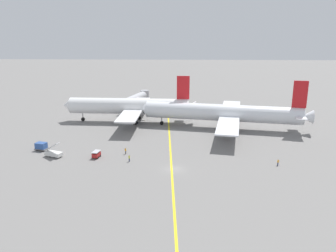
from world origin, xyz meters
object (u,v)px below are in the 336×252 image
ground_crew_ramp_agent_by_cones (126,151)px  gse_container_dolly_flat (41,146)px  gse_baggage_cart_trailing (96,154)px  ground_crew_marshaller_foreground (129,158)px  pushback_tug (128,119)px  airliner_at_gate_left (130,106)px  ground_crew_wing_walker_right (278,162)px  gse_stair_truck_yellow (54,153)px  airliner_being_pushed (223,113)px  jet_bridge (137,98)px

ground_crew_ramp_agent_by_cones → gse_container_dolly_flat: bearing=174.8°
gse_baggage_cart_trailing → ground_crew_marshaller_foreground: 9.28m
ground_crew_marshaller_foreground → pushback_tug: bearing=99.1°
airliner_at_gate_left → ground_crew_wing_walker_right: bearing=-43.2°
gse_stair_truck_yellow → airliner_being_pushed: bearing=31.0°
ground_crew_ramp_agent_by_cones → airliner_at_gate_left: bearing=96.1°
ground_crew_marshaller_foreground → jet_bridge: 60.61m
airliner_being_pushed → pushback_tug: (-32.91, 5.62, -4.02)m
airliner_being_pushed → gse_baggage_cart_trailing: bearing=-141.5°
airliner_being_pushed → pushback_tug: 33.62m
airliner_at_gate_left → gse_container_dolly_flat: bearing=-123.2°
airliner_at_gate_left → ground_crew_wing_walker_right: size_ratio=30.30×
airliner_being_pushed → gse_stair_truck_yellow: airliner_being_pushed is taller
airliner_being_pushed → gse_container_dolly_flat: 57.65m
gse_container_dolly_flat → ground_crew_marshaller_foreground: 26.51m
ground_crew_marshaller_foreground → ground_crew_wing_walker_right: bearing=-1.8°
gse_container_dolly_flat → ground_crew_ramp_agent_by_cones: gse_container_dolly_flat is taller
pushback_tug → ground_crew_marshaller_foreground: (5.91, -36.75, -0.36)m
ground_crew_ramp_agent_by_cones → jet_bridge: 55.12m
airliner_being_pushed → pushback_tug: size_ratio=6.41×
gse_baggage_cart_trailing → ground_crew_marshaller_foreground: (8.94, -2.50, 0.05)m
airliner_being_pushed → gse_stair_truck_yellow: bearing=-149.0°
airliner_at_gate_left → gse_stair_truck_yellow: bearing=-112.8°
pushback_tug → jet_bridge: jet_bridge is taller
gse_stair_truck_yellow → gse_baggage_cart_trailing: (11.30, -0.20, -0.16)m
airliner_being_pushed → gse_stair_truck_yellow: size_ratio=11.50×
pushback_tug → ground_crew_wing_walker_right: size_ratio=5.63×
gse_stair_truck_yellow → ground_crew_marshaller_foreground: size_ratio=2.84×
gse_baggage_cart_trailing → pushback_tug: bearing=84.9°
ground_crew_ramp_agent_by_cones → pushback_tug: bearing=97.5°
airliner_at_gate_left → jet_bridge: (-0.21, 22.01, -1.16)m
jet_bridge → airliner_being_pushed: bearing=-41.9°
airliner_being_pushed → ground_crew_ramp_agent_by_cones: 38.87m
gse_baggage_cart_trailing → ground_crew_marshaller_foreground: bearing=-15.6°
pushback_tug → gse_stair_truck_yellow: 36.95m
airliner_being_pushed → jet_bridge: airliner_being_pushed is taller
pushback_tug → gse_baggage_cart_trailing: size_ratio=2.99×
pushback_tug → ground_crew_marshaller_foreground: pushback_tug is taller
gse_baggage_cart_trailing → ground_crew_wing_walker_right: 45.77m
gse_stair_truck_yellow → jet_bridge: jet_bridge is taller
airliner_being_pushed → gse_baggage_cart_trailing: 46.17m
airliner_being_pushed → ground_crew_wing_walker_right: size_ratio=36.13×
gse_stair_truck_yellow → ground_crew_marshaller_foreground: bearing=-7.6°
jet_bridge → ground_crew_marshaller_foreground: bearing=-84.8°
airliner_at_gate_left → ground_crew_ramp_agent_by_cones: size_ratio=27.27×
gse_baggage_cart_trailing → jet_bridge: jet_bridge is taller
gse_container_dolly_flat → ground_crew_wing_walker_right: gse_container_dolly_flat is taller
airliner_being_pushed → pushback_tug: airliner_being_pushed is taller
gse_baggage_cart_trailing → jet_bridge: bearing=86.6°
gse_container_dolly_flat → gse_stair_truck_yellow: bearing=-42.8°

